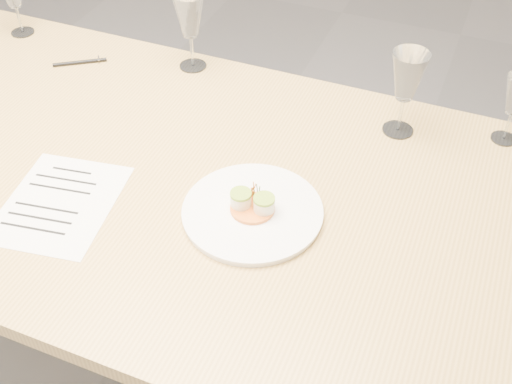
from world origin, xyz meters
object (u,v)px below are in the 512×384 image
at_px(wine_glass_1, 189,17).
at_px(wine_glass_2, 407,78).
at_px(ballpoint_pen, 80,62).
at_px(dining_table, 98,171).
at_px(dinner_plate, 253,211).
at_px(recipe_sheet, 60,203).

height_order(wine_glass_1, wine_glass_2, wine_glass_2).
height_order(ballpoint_pen, wine_glass_1, wine_glass_1).
height_order(dining_table, wine_glass_1, wine_glass_1).
bearing_deg(dinner_plate, recipe_sheet, -162.54).
bearing_deg(wine_glass_1, dining_table, -97.48).
bearing_deg(recipe_sheet, dinner_plate, 8.50).
xyz_separation_m(dining_table, wine_glass_2, (0.67, 0.36, 0.22)).
relative_size(dining_table, recipe_sheet, 7.24).
distance_m(dinner_plate, wine_glass_1, 0.64).
bearing_deg(wine_glass_2, recipe_sheet, -139.25).
relative_size(recipe_sheet, wine_glass_2, 1.51).
bearing_deg(recipe_sheet, dining_table, 91.71).
xyz_separation_m(wine_glass_1, wine_glass_2, (0.61, -0.08, 0.00)).
relative_size(dinner_plate, wine_glass_1, 1.40).
height_order(dinner_plate, wine_glass_1, wine_glass_1).
bearing_deg(dining_table, ballpoint_pen, 127.84).
distance_m(dining_table, ballpoint_pen, 0.41).
xyz_separation_m(dinner_plate, recipe_sheet, (-0.41, -0.13, -0.01)).
bearing_deg(recipe_sheet, wine_glass_2, 31.79).
bearing_deg(wine_glass_1, ballpoint_pen, -160.11).
bearing_deg(ballpoint_pen, dining_table, -86.46).
bearing_deg(dining_table, dinner_plate, -7.60).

